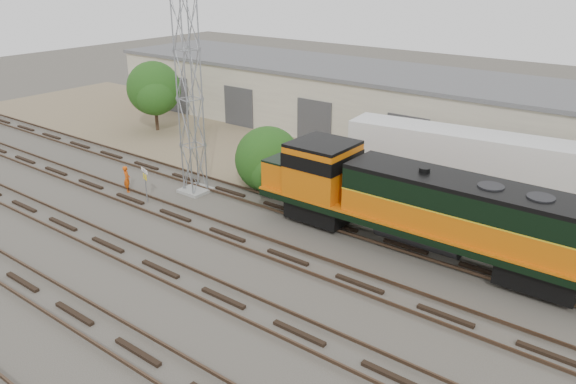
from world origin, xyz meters
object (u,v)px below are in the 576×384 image
Objects in this scene: signal_tower at (190,103)px; semi_trailer at (463,156)px; worker at (127,179)px; locomotive at (415,204)px.

semi_trailer is at bearing 34.77° from signal_tower.
signal_tower is 6.40m from worker.
signal_tower reaches higher than locomotive.
signal_tower is at bearing -175.30° from locomotive.
semi_trailer is at bearing -113.69° from worker.
semi_trailer is (-0.76, 8.10, 0.13)m from locomotive.
semi_trailer is (16.74, 11.82, 1.74)m from worker.
worker is at bearing -143.09° from signal_tower.
locomotive is at bearing -91.16° from semi_trailer.
worker is 20.56m from semi_trailer.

